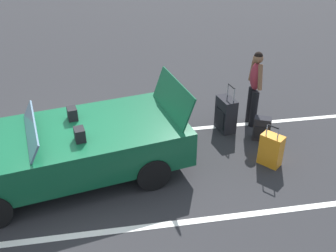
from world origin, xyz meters
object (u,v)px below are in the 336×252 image
suitcase_large_black (226,114)px  suitcase_medium_bright (271,150)px  suitcase_small_carryon (262,129)px  traveler_person (255,85)px  convertible_car (55,151)px

suitcase_large_black → suitcase_medium_bright: (-0.47, 1.33, -0.06)m
suitcase_small_carryon → traveler_person: 0.95m
suitcase_small_carryon → suitcase_large_black: bearing=-104.0°
suitcase_small_carryon → traveler_person: (-0.02, -0.66, 0.68)m
suitcase_small_carryon → convertible_car: bearing=-56.5°
suitcase_large_black → traveler_person: size_ratio=0.62×
convertible_car → suitcase_large_black: size_ratio=4.31×
suitcase_medium_bright → suitcase_small_carryon: (-0.16, -0.84, -0.06)m
convertible_car → suitcase_large_black: bearing=-172.8°
suitcase_large_black → traveler_person: (-0.64, -0.16, 0.56)m
convertible_car → suitcase_medium_bright: convertible_car is taller
suitcase_medium_bright → suitcase_small_carryon: size_ratio=1.71×
convertible_car → suitcase_small_carryon: (-3.99, -0.64, -0.34)m
suitcase_medium_bright → convertible_car: bearing=137.0°
suitcase_large_black → convertible_car: bearing=7.1°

